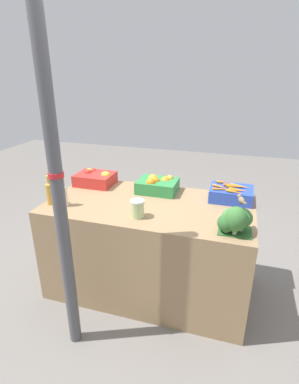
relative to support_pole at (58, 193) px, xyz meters
The scene contains 11 objects.
ground_plane 1.42m from the support_pole, 64.66° to the left, with size 10.00×10.00×0.00m, color slate.
market_table 1.10m from the support_pole, 64.66° to the left, with size 1.68×0.88×0.83m, color #937551.
support_pole is the anchor object (origin of this frame).
apple_crate 1.08m from the support_pole, 105.50° to the left, with size 0.35×0.28×0.14m.
orange_crate 1.09m from the support_pole, 71.41° to the left, with size 0.35×0.28×0.15m.
carrot_crate 1.43m from the support_pole, 45.55° to the left, with size 0.35×0.28×0.14m.
broccoli_pile 1.14m from the support_pole, 23.22° to the left, with size 0.23×0.21×0.20m.
juice_bottle_amber 0.68m from the support_pole, 130.89° to the left, with size 0.06×0.06×0.24m.
juice_bottle_cloudy 0.62m from the support_pole, 121.32° to the left, with size 0.06×0.06×0.23m.
pickle_jar 0.63m from the support_pole, 54.53° to the left, with size 0.10×0.10×0.13m.
sparrow_bird 1.16m from the support_pole, 24.29° to the left, with size 0.07×0.13×0.05m.
Camera 1 is at (0.66, -2.14, 1.84)m, focal length 28.00 mm.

